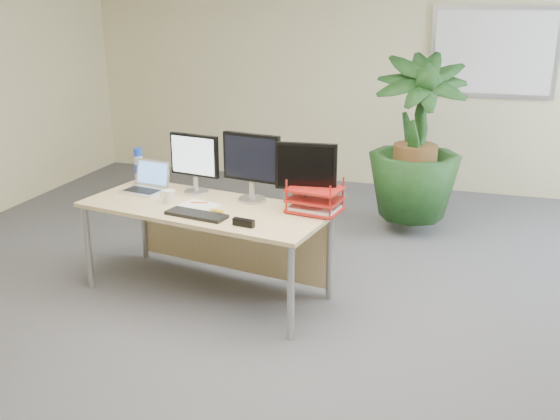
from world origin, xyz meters
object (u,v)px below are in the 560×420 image
(floor_plant, at_px, (415,154))
(monitor_right, at_px, (252,163))
(monitor_left, at_px, (195,160))
(desk, at_px, (213,221))
(laptop, at_px, (147,183))

(floor_plant, xyz_separation_m, monitor_right, (-1.01, -1.57, 0.22))
(monitor_left, relative_size, monitor_right, 0.91)
(desk, distance_m, laptop, 0.64)
(desk, height_order, monitor_left, monitor_left)
(monitor_left, bearing_deg, desk, -39.98)
(monitor_left, bearing_deg, floor_plant, 45.40)
(desk, height_order, floor_plant, floor_plant)
(monitor_right, bearing_deg, monitor_left, 172.82)
(desk, xyz_separation_m, monitor_right, (0.26, 0.12, 0.43))
(floor_plant, height_order, monitor_left, floor_plant)
(monitor_left, relative_size, laptop, 1.29)
(floor_plant, xyz_separation_m, monitor_left, (-1.49, -1.51, 0.19))
(desk, bearing_deg, floor_plant, 52.81)
(desk, xyz_separation_m, monitor_left, (-0.21, 0.18, 0.40))
(floor_plant, bearing_deg, monitor_left, -134.60)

